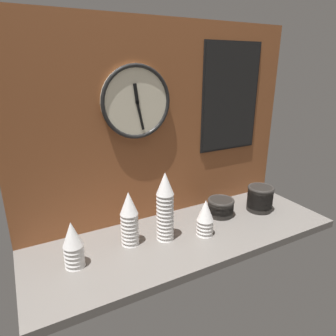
# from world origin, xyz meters

# --- Properties ---
(ground_plane) EXTENTS (1.60, 0.56, 0.04)m
(ground_plane) POSITION_xyz_m (0.00, 0.00, -0.02)
(ground_plane) COLOR slate
(wall_tiled_back) EXTENTS (1.60, 0.03, 1.05)m
(wall_tiled_back) POSITION_xyz_m (0.00, 0.27, 0.53)
(wall_tiled_back) COLOR brown
(wall_tiled_back) RESTS_ON ground_plane
(cup_stack_center_right) EXTENTS (0.09, 0.09, 0.19)m
(cup_stack_center_right) POSITION_xyz_m (0.08, -0.05, 0.10)
(cup_stack_center_right) COLOR white
(cup_stack_center_right) RESTS_ON ground_plane
(cup_stack_center_left) EXTENTS (0.09, 0.09, 0.27)m
(cup_stack_center_left) POSITION_xyz_m (-0.29, 0.05, 0.14)
(cup_stack_center_left) COLOR white
(cup_stack_center_left) RESTS_ON ground_plane
(cup_stack_far_left) EXTENTS (0.09, 0.09, 0.21)m
(cup_stack_far_left) POSITION_xyz_m (-0.56, -0.00, 0.11)
(cup_stack_far_left) COLOR white
(cup_stack_far_left) RESTS_ON ground_plane
(cup_stack_center) EXTENTS (0.09, 0.09, 0.35)m
(cup_stack_center) POSITION_xyz_m (-0.12, 0.01, 0.18)
(cup_stack_center) COLOR white
(cup_stack_center) RESTS_ON ground_plane
(bowl_stack_right) EXTENTS (0.15, 0.15, 0.10)m
(bowl_stack_right) POSITION_xyz_m (0.28, 0.08, 0.05)
(bowl_stack_right) COLOR black
(bowl_stack_right) RESTS_ON ground_plane
(bowl_stack_far_right) EXTENTS (0.15, 0.15, 0.15)m
(bowl_stack_far_right) POSITION_xyz_m (0.53, 0.02, 0.08)
(bowl_stack_far_right) COLOR black
(bowl_stack_far_right) RESTS_ON ground_plane
(wall_clock) EXTENTS (0.36, 0.03, 0.36)m
(wall_clock) POSITION_xyz_m (-0.16, 0.23, 0.65)
(wall_clock) COLOR beige
(menu_board) EXTENTS (0.40, 0.01, 0.62)m
(menu_board) POSITION_xyz_m (0.44, 0.24, 0.65)
(menu_board) COLOR black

